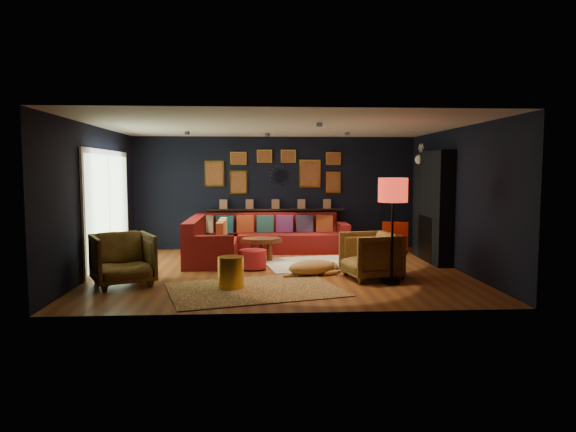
{
  "coord_description": "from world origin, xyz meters",
  "views": [
    {
      "loc": [
        -0.4,
        -9.17,
        1.81
      ],
      "look_at": [
        0.15,
        0.3,
        0.98
      ],
      "focal_mm": 32.0,
      "sensor_mm": 36.0,
      "label": 1
    }
  ],
  "objects": [
    {
      "name": "fireplace",
      "position": [
        3.09,
        0.9,
        1.02
      ],
      "size": [
        0.31,
        1.6,
        2.2
      ],
      "color": "black",
      "rests_on": "ground"
    },
    {
      "name": "leopard_rug",
      "position": [
        -0.47,
        -1.43,
        0.01
      ],
      "size": [
        2.93,
        2.43,
        0.01
      ],
      "primitive_type": "cube",
      "rotation": [
        0.0,
        0.0,
        0.27
      ],
      "color": "#DB9751",
      "rests_on": "ground"
    },
    {
      "name": "deer_head",
      "position": [
        3.14,
        1.4,
        2.05
      ],
      "size": [
        0.5,
        0.28,
        0.45
      ],
      "color": "white",
      "rests_on": "fireplace"
    },
    {
      "name": "coffee_table",
      "position": [
        -0.34,
        1.11,
        0.37
      ],
      "size": [
        0.9,
        0.7,
        0.43
      ],
      "rotation": [
        0.0,
        0.0,
        0.06
      ],
      "color": "brown",
      "rests_on": "shag_rug"
    },
    {
      "name": "ceiling_spots",
      "position": [
        -0.0,
        0.8,
        2.56
      ],
      "size": [
        3.3,
        2.5,
        0.06
      ],
      "color": "black",
      "rests_on": "room_walls"
    },
    {
      "name": "sunburst_mirror",
      "position": [
        0.1,
        2.72,
        1.7
      ],
      "size": [
        0.47,
        0.16,
        0.47
      ],
      "color": "silver",
      "rests_on": "room_walls"
    },
    {
      "name": "floor_lamp",
      "position": [
        1.74,
        -1.12,
        1.44
      ],
      "size": [
        0.47,
        0.47,
        1.7
      ],
      "color": "black",
      "rests_on": "ground"
    },
    {
      "name": "pouf",
      "position": [
        -0.51,
        0.2,
        0.2
      ],
      "size": [
        0.51,
        0.51,
        0.33
      ],
      "primitive_type": "cylinder",
      "color": "maroon",
      "rests_on": "shag_rug"
    },
    {
      "name": "room_walls",
      "position": [
        0.0,
        0.0,
        1.59
      ],
      "size": [
        6.5,
        6.5,
        6.5
      ],
      "color": "black",
      "rests_on": "ground"
    },
    {
      "name": "armchair_left",
      "position": [
        -2.55,
        -1.0,
        0.46
      ],
      "size": [
        1.17,
        1.14,
        0.91
      ],
      "primitive_type": "imported",
      "rotation": [
        0.0,
        0.0,
        0.46
      ],
      "color": "#AE7E33",
      "rests_on": "ground"
    },
    {
      "name": "floor",
      "position": [
        0.0,
        0.0,
        0.0
      ],
      "size": [
        6.5,
        6.5,
        0.0
      ],
      "primitive_type": "plane",
      "color": "brown",
      "rests_on": "ground"
    },
    {
      "name": "ledge",
      "position": [
        0.0,
        2.68,
        0.92
      ],
      "size": [
        3.2,
        0.12,
        0.04
      ],
      "primitive_type": "cube",
      "color": "black",
      "rests_on": "room_walls"
    },
    {
      "name": "dog",
      "position": [
        0.52,
        -0.42,
        0.2
      ],
      "size": [
        1.29,
        0.93,
        0.37
      ],
      "primitive_type": null,
      "rotation": [
        0.0,
        0.0,
        0.34
      ],
      "color": "#B8854A",
      "rests_on": "leopard_rug"
    },
    {
      "name": "sliding_door",
      "position": [
        -3.22,
        0.6,
        1.1
      ],
      "size": [
        0.06,
        2.8,
        2.2
      ],
      "color": "white",
      "rests_on": "ground"
    },
    {
      "name": "shag_rug",
      "position": [
        0.87,
        0.63,
        0.02
      ],
      "size": [
        2.49,
        1.99,
        0.03
      ],
      "primitive_type": "cube",
      "rotation": [
        0.0,
        0.0,
        0.17
      ],
      "color": "silver",
      "rests_on": "ground"
    },
    {
      "name": "armchair_right",
      "position": [
        1.48,
        -0.74,
        0.43
      ],
      "size": [
        0.95,
        0.99,
        0.87
      ],
      "primitive_type": "imported",
      "rotation": [
        0.0,
        0.0,
        -1.35
      ],
      "color": "#AE7E33",
      "rests_on": "ground"
    },
    {
      "name": "gallery_wall",
      "position": [
        -0.01,
        2.72,
        1.81
      ],
      "size": [
        3.15,
        0.04,
        1.02
      ],
      "color": "gold",
      "rests_on": "room_walls"
    },
    {
      "name": "orange_chair",
      "position": [
        1.93,
        -0.59,
        0.55
      ],
      "size": [
        0.56,
        0.56,
        0.94
      ],
      "rotation": [
        0.0,
        0.0,
        -0.32
      ],
      "color": "black",
      "rests_on": "ground"
    },
    {
      "name": "sectional",
      "position": [
        -0.61,
        1.81,
        0.32
      ],
      "size": [
        3.41,
        2.69,
        0.86
      ],
      "color": "maroon",
      "rests_on": "ground"
    },
    {
      "name": "gold_stool",
      "position": [
        -0.83,
        -1.33,
        0.25
      ],
      "size": [
        0.4,
        0.4,
        0.5
      ],
      "primitive_type": "cylinder",
      "color": "gold",
      "rests_on": "ground"
    }
  ]
}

